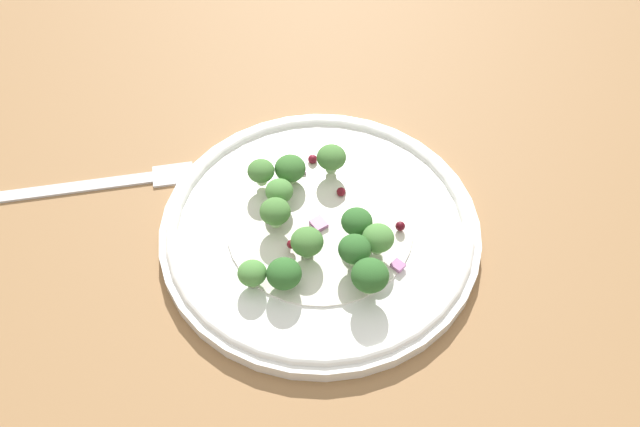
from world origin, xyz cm
name	(u,v)px	position (x,y,z in cm)	size (l,w,h in cm)	color
ground_plane	(292,243)	(0.00, 0.00, -1.00)	(180.00, 180.00, 2.00)	olive
plate	(320,227)	(-0.24, 2.40, 0.86)	(26.81, 26.81, 1.70)	white
dressing_pool	(320,224)	(-0.24, 2.40, 1.30)	(15.55, 15.55, 0.20)	white
broccoli_floret_0	(378,239)	(2.96, 6.87, 3.39)	(2.56, 2.56, 2.59)	#8EB77A
broccoli_floret_1	(331,158)	(-5.79, 3.56, 3.33)	(2.57, 2.57, 2.60)	#8EB77A
broccoli_floret_2	(261,171)	(-4.45, -2.47, 3.33)	(2.32, 2.32, 2.34)	#ADD18E
broccoli_floret_3	(284,274)	(5.74, -0.56, 2.91)	(2.74, 2.74, 2.78)	#8EB77A
broccoli_floret_4	(275,207)	(-0.47, -1.24, 3.36)	(2.54, 2.54, 2.57)	#9EC684
broccoli_floret_5	(370,276)	(6.58, 5.94, 3.59)	(2.92, 2.92, 2.95)	#ADD18E
broccoli_floret_6	(355,250)	(4.04, 4.95, 3.50)	(2.60, 2.60, 2.64)	#9EC684
broccoli_floret_7	(357,222)	(1.04, 5.32, 3.08)	(2.56, 2.56, 2.59)	#9EC684
broccoli_floret_8	(279,191)	(-2.42, -0.93, 3.04)	(2.35, 2.35, 2.38)	#9EC684
broccoli_floret_9	(307,242)	(2.97, 1.27, 3.18)	(2.63, 2.63, 2.66)	#8EB77A
broccoli_floret_10	(252,274)	(5.45, -3.03, 2.68)	(2.28, 2.28, 2.31)	#ADD18E
broccoli_floret_11	(286,169)	(-5.04, -0.35, 2.90)	(2.70, 2.70, 2.73)	#ADD18E
cranberry_0	(304,239)	(1.70, 1.07, 1.89)	(0.85, 0.85, 0.85)	maroon
cranberry_1	(341,192)	(-3.28, 4.31, 1.75)	(0.78, 0.78, 0.78)	maroon
cranberry_2	(400,226)	(0.71, 8.97, 1.93)	(0.81, 0.81, 0.81)	#4C0A14
cranberry_3	(313,159)	(-7.20, 1.97, 1.68)	(0.84, 0.84, 0.84)	maroon
cranberry_4	(292,244)	(2.40, 0.04, 2.16)	(0.74, 0.74, 0.74)	maroon
onion_bit_0	(398,265)	(4.35, 8.44, 1.58)	(0.99, 0.87, 0.37)	#A35B93
onion_bit_1	(301,170)	(-6.08, 0.88, 1.52)	(0.85, 0.92, 0.37)	#A35B93
onion_bit_2	(319,221)	(-0.31, 2.28, 1.59)	(1.28, 1.13, 0.49)	#A35B93
fork	(102,183)	(-6.26, -16.87, 0.25)	(4.42, 18.67, 0.50)	silver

